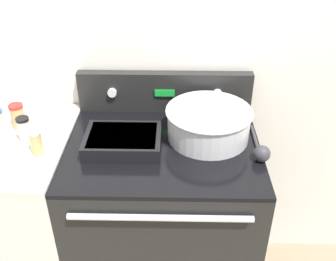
{
  "coord_description": "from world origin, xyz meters",
  "views": [
    {
      "loc": [
        0.05,
        -1.01,
        1.85
      ],
      "look_at": [
        0.02,
        0.33,
        1.0
      ],
      "focal_mm": 42.0,
      "sensor_mm": 36.0,
      "label": 1
    }
  ],
  "objects": [
    {
      "name": "mixing_bowl",
      "position": [
        0.19,
        0.38,
        1.01
      ],
      "size": [
        0.36,
        0.36,
        0.13
      ],
      "color": "silver",
      "rests_on": "stove_range"
    },
    {
      "name": "stove_range",
      "position": [
        0.0,
        0.32,
        0.47
      ],
      "size": [
        0.8,
        0.67,
        0.94
      ],
      "color": "black",
      "rests_on": "ground_plane"
    },
    {
      "name": "spice_jar_black_cap",
      "position": [
        -0.56,
        0.31,
        1.01
      ],
      "size": [
        0.05,
        0.05,
        0.12
      ],
      "color": "beige",
      "rests_on": "side_counter"
    },
    {
      "name": "casserole_dish",
      "position": [
        -0.16,
        0.3,
        0.97
      ],
      "size": [
        0.31,
        0.22,
        0.06
      ],
      "color": "black",
      "rests_on": "stove_range"
    },
    {
      "name": "spice_jar_red_cap",
      "position": [
        -0.63,
        0.43,
        1.01
      ],
      "size": [
        0.06,
        0.06,
        0.11
      ],
      "color": "tan",
      "rests_on": "side_counter"
    },
    {
      "name": "ladle",
      "position": [
        0.38,
        0.24,
        0.97
      ],
      "size": [
        0.07,
        0.27,
        0.07
      ],
      "color": "#333338",
      "rests_on": "stove_range"
    },
    {
      "name": "spice_jar_white_cap",
      "position": [
        -0.48,
        0.23,
        1.0
      ],
      "size": [
        0.05,
        0.05,
        0.11
      ],
      "color": "tan",
      "rests_on": "side_counter"
    },
    {
      "name": "kitchen_wall",
      "position": [
        0.0,
        0.67,
        1.25
      ],
      "size": [
        8.0,
        0.05,
        2.5
      ],
      "color": "silver",
      "rests_on": "ground_plane"
    },
    {
      "name": "side_counter",
      "position": [
        -0.71,
        0.32,
        0.48
      ],
      "size": [
        0.62,
        0.64,
        0.95
      ],
      "color": "silver",
      "rests_on": "ground_plane"
    },
    {
      "name": "control_panel",
      "position": [
        0.0,
        0.61,
        1.03
      ],
      "size": [
        0.8,
        0.07,
        0.19
      ],
      "color": "black",
      "rests_on": "stove_range"
    }
  ]
}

